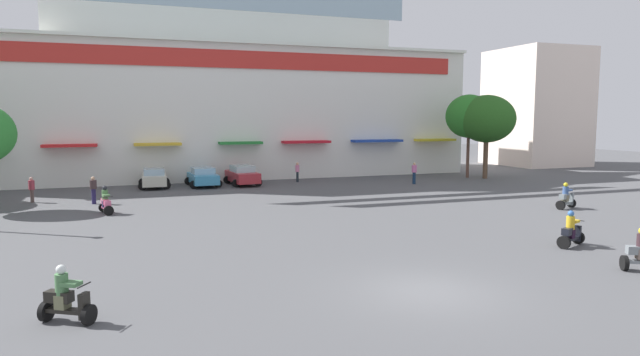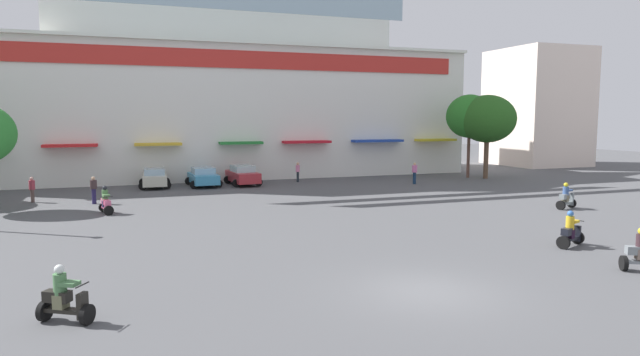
{
  "view_description": "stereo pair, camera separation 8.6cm",
  "coord_description": "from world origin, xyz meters",
  "px_view_note": "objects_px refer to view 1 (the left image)",
  "views": [
    {
      "loc": [
        -8.3,
        -13.79,
        5.17
      ],
      "look_at": [
        2.56,
        17.02,
        1.52
      ],
      "focal_mm": 30.71,
      "sensor_mm": 36.0,
      "label": 1
    },
    {
      "loc": [
        -8.22,
        -13.82,
        5.17
      ],
      "look_at": [
        2.56,
        17.02,
        1.52
      ],
      "focal_mm": 30.71,
      "sensor_mm": 36.0,
      "label": 2
    }
  ],
  "objects_px": {
    "parked_car_0": "(154,178)",
    "scooter_rider_2": "(66,299)",
    "scooter_rider_3": "(106,203)",
    "pedestrian_2": "(32,188)",
    "plaza_tree_1": "(487,119)",
    "pedestrian_0": "(414,172)",
    "pedestrian_1": "(297,171)",
    "pedestrian_3": "(93,189)",
    "plaza_tree_3": "(469,116)",
    "scooter_rider_1": "(571,232)",
    "parked_car_2": "(242,175)",
    "parked_car_1": "(203,177)",
    "scooter_rider_5": "(566,198)"
  },
  "relations": [
    {
      "from": "parked_car_0",
      "to": "scooter_rider_2",
      "type": "bearing_deg",
      "value": -97.12
    },
    {
      "from": "scooter_rider_3",
      "to": "pedestrian_2",
      "type": "xyz_separation_m",
      "value": [
        -4.37,
        5.67,
        0.28
      ]
    },
    {
      "from": "pedestrian_2",
      "to": "plaza_tree_1",
      "type": "bearing_deg",
      "value": 3.27
    },
    {
      "from": "scooter_rider_2",
      "to": "pedestrian_2",
      "type": "distance_m",
      "value": 22.52
    },
    {
      "from": "parked_car_0",
      "to": "pedestrian_0",
      "type": "bearing_deg",
      "value": -12.63
    },
    {
      "from": "scooter_rider_2",
      "to": "pedestrian_1",
      "type": "xyz_separation_m",
      "value": [
        14.36,
        26.95,
        0.3
      ]
    },
    {
      "from": "parked_car_0",
      "to": "scooter_rider_3",
      "type": "relative_size",
      "value": 2.57
    },
    {
      "from": "parked_car_0",
      "to": "pedestrian_3",
      "type": "height_order",
      "value": "pedestrian_3"
    },
    {
      "from": "plaza_tree_3",
      "to": "pedestrian_2",
      "type": "height_order",
      "value": "plaza_tree_3"
    },
    {
      "from": "scooter_rider_1",
      "to": "pedestrian_2",
      "type": "distance_m",
      "value": 29.83
    },
    {
      "from": "parked_car_2",
      "to": "pedestrian_0",
      "type": "height_order",
      "value": "pedestrian_0"
    },
    {
      "from": "parked_car_1",
      "to": "parked_car_2",
      "type": "bearing_deg",
      "value": -2.24
    },
    {
      "from": "parked_car_1",
      "to": "scooter_rider_5",
      "type": "xyz_separation_m",
      "value": [
        18.08,
        -17.05,
        -0.09
      ]
    },
    {
      "from": "plaza_tree_1",
      "to": "pedestrian_3",
      "type": "relative_size",
      "value": 4.25
    },
    {
      "from": "scooter_rider_1",
      "to": "scooter_rider_2",
      "type": "relative_size",
      "value": 1.03
    },
    {
      "from": "pedestrian_1",
      "to": "parked_car_1",
      "type": "bearing_deg",
      "value": -177.37
    },
    {
      "from": "scooter_rider_3",
      "to": "pedestrian_1",
      "type": "height_order",
      "value": "pedestrian_1"
    },
    {
      "from": "parked_car_0",
      "to": "pedestrian_1",
      "type": "xyz_separation_m",
      "value": [
        10.99,
        -0.01,
        0.18
      ]
    },
    {
      "from": "plaza_tree_1",
      "to": "scooter_rider_2",
      "type": "height_order",
      "value": "plaza_tree_1"
    },
    {
      "from": "scooter_rider_5",
      "to": "parked_car_0",
      "type": "bearing_deg",
      "value": 141.09
    },
    {
      "from": "parked_car_0",
      "to": "scooter_rider_3",
      "type": "height_order",
      "value": "scooter_rider_3"
    },
    {
      "from": "plaza_tree_3",
      "to": "pedestrian_3",
      "type": "xyz_separation_m",
      "value": [
        -29.49,
        -4.87,
        -4.3
      ]
    },
    {
      "from": "pedestrian_0",
      "to": "pedestrian_1",
      "type": "height_order",
      "value": "pedestrian_0"
    },
    {
      "from": "parked_car_0",
      "to": "scooter_rider_5",
      "type": "height_order",
      "value": "scooter_rider_5"
    },
    {
      "from": "scooter_rider_5",
      "to": "pedestrian_0",
      "type": "relative_size",
      "value": 0.9
    },
    {
      "from": "parked_car_0",
      "to": "pedestrian_2",
      "type": "height_order",
      "value": "pedestrian_2"
    },
    {
      "from": "plaza_tree_1",
      "to": "pedestrian_3",
      "type": "height_order",
      "value": "plaza_tree_1"
    },
    {
      "from": "plaza_tree_1",
      "to": "parked_car_0",
      "type": "relative_size",
      "value": 1.82
    },
    {
      "from": "plaza_tree_1",
      "to": "pedestrian_3",
      "type": "distance_m",
      "value": 31.03
    },
    {
      "from": "pedestrian_2",
      "to": "pedestrian_3",
      "type": "relative_size",
      "value": 0.95
    },
    {
      "from": "plaza_tree_1",
      "to": "pedestrian_2",
      "type": "xyz_separation_m",
      "value": [
        -34.09,
        -1.95,
        -4.12
      ]
    },
    {
      "from": "parked_car_0",
      "to": "pedestrian_2",
      "type": "relative_size",
      "value": 2.47
    },
    {
      "from": "scooter_rider_1",
      "to": "pedestrian_2",
      "type": "height_order",
      "value": "pedestrian_2"
    },
    {
      "from": "scooter_rider_5",
      "to": "pedestrian_3",
      "type": "relative_size",
      "value": 0.91
    },
    {
      "from": "scooter_rider_2",
      "to": "pedestrian_3",
      "type": "bearing_deg",
      "value": 91.15
    },
    {
      "from": "pedestrian_0",
      "to": "pedestrian_1",
      "type": "distance_m",
      "value": 9.22
    },
    {
      "from": "plaza_tree_1",
      "to": "parked_car_2",
      "type": "distance_m",
      "value": 20.87
    },
    {
      "from": "parked_car_1",
      "to": "scooter_rider_1",
      "type": "relative_size",
      "value": 2.55
    },
    {
      "from": "scooter_rider_2",
      "to": "parked_car_0",
      "type": "bearing_deg",
      "value": 82.88
    },
    {
      "from": "scooter_rider_2",
      "to": "scooter_rider_3",
      "type": "distance_m",
      "value": 16.49
    },
    {
      "from": "parked_car_2",
      "to": "pedestrian_3",
      "type": "bearing_deg",
      "value": -148.79
    },
    {
      "from": "scooter_rider_1",
      "to": "pedestrian_1",
      "type": "xyz_separation_m",
      "value": [
        -3.89,
        24.69,
        0.31
      ]
    },
    {
      "from": "scooter_rider_3",
      "to": "scooter_rider_5",
      "type": "relative_size",
      "value": 1.0
    },
    {
      "from": "plaza_tree_1",
      "to": "scooter_rider_2",
      "type": "xyz_separation_m",
      "value": [
        -30.11,
        -24.11,
        -4.4
      ]
    },
    {
      "from": "scooter_rider_3",
      "to": "pedestrian_3",
      "type": "xyz_separation_m",
      "value": [
        -0.8,
        3.81,
        0.32
      ]
    },
    {
      "from": "scooter_rider_1",
      "to": "scooter_rider_2",
      "type": "distance_m",
      "value": 18.39
    },
    {
      "from": "pedestrian_3",
      "to": "pedestrian_1",
      "type": "bearing_deg",
      "value": 24.26
    },
    {
      "from": "scooter_rider_5",
      "to": "plaza_tree_1",
      "type": "bearing_deg",
      "value": 70.4
    },
    {
      "from": "plaza_tree_3",
      "to": "pedestrian_2",
      "type": "relative_size",
      "value": 4.53
    },
    {
      "from": "scooter_rider_2",
      "to": "pedestrian_2",
      "type": "relative_size",
      "value": 0.96
    }
  ]
}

